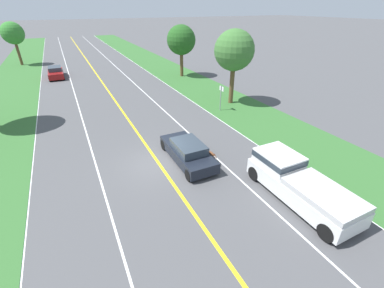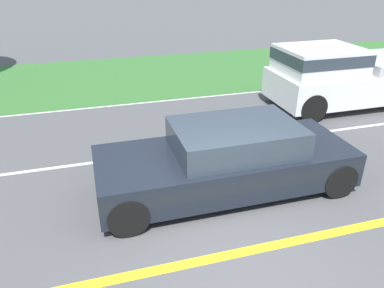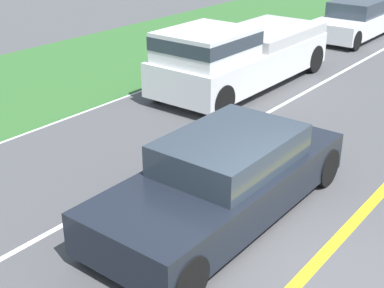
{
  "view_description": "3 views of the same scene",
  "coord_description": "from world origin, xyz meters",
  "px_view_note": "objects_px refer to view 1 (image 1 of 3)",
  "views": [
    {
      "loc": [
        -4.05,
        -12.86,
        8.57
      ],
      "look_at": [
        2.01,
        -0.57,
        1.14
      ],
      "focal_mm": 24.0,
      "sensor_mm": 36.0,
      "label": 1
    },
    {
      "loc": [
        -3.97,
        1.85,
        4.0
      ],
      "look_at": [
        2.28,
        0.02,
        0.77
      ],
      "focal_mm": 35.0,
      "sensor_mm": 36.0,
      "label": 2
    },
    {
      "loc": [
        -2.36,
        5.57,
        4.52
      ],
      "look_at": [
        2.21,
        -0.29,
        1.17
      ],
      "focal_mm": 50.0,
      "sensor_mm": 36.0,
      "label": 3
    }
  ],
  "objects_px": {
    "oncoming_car": "(56,72)",
    "pickup_truck": "(297,182)",
    "street_sign": "(221,95)",
    "dog": "(210,153)",
    "roadside_tree_left_far": "(13,33)",
    "ego_car": "(188,152)",
    "roadside_tree_right_near": "(234,51)",
    "roadside_tree_right_far": "(181,40)"
  },
  "relations": [
    {
      "from": "oncoming_car",
      "to": "pickup_truck",
      "type": "bearing_deg",
      "value": 107.53
    },
    {
      "from": "oncoming_car",
      "to": "street_sign",
      "type": "bearing_deg",
      "value": 123.12
    },
    {
      "from": "dog",
      "to": "roadside_tree_left_far",
      "type": "distance_m",
      "value": 41.12
    },
    {
      "from": "dog",
      "to": "oncoming_car",
      "type": "relative_size",
      "value": 0.24
    },
    {
      "from": "ego_car",
      "to": "pickup_truck",
      "type": "xyz_separation_m",
      "value": [
        3.39,
        -5.48,
        0.29
      ]
    },
    {
      "from": "roadside_tree_left_far",
      "to": "pickup_truck",
      "type": "bearing_deg",
      "value": -71.03
    },
    {
      "from": "dog",
      "to": "roadside_tree_right_near",
      "type": "distance_m",
      "value": 11.98
    },
    {
      "from": "dog",
      "to": "roadside_tree_left_far",
      "type": "relative_size",
      "value": 0.18
    },
    {
      "from": "roadside_tree_right_near",
      "to": "roadside_tree_left_far",
      "type": "height_order",
      "value": "roadside_tree_right_near"
    },
    {
      "from": "roadside_tree_right_far",
      "to": "pickup_truck",
      "type": "bearing_deg",
      "value": -101.58
    },
    {
      "from": "ego_car",
      "to": "roadside_tree_right_far",
      "type": "distance_m",
      "value": 22.09
    },
    {
      "from": "dog",
      "to": "pickup_truck",
      "type": "xyz_separation_m",
      "value": [
        2.15,
        -4.86,
        0.39
      ]
    },
    {
      "from": "oncoming_car",
      "to": "roadside_tree_right_near",
      "type": "bearing_deg",
      "value": 128.88
    },
    {
      "from": "dog",
      "to": "pickup_truck",
      "type": "relative_size",
      "value": 0.2
    },
    {
      "from": "pickup_truck",
      "to": "oncoming_car",
      "type": "bearing_deg",
      "value": 107.53
    },
    {
      "from": "oncoming_car",
      "to": "roadside_tree_right_far",
      "type": "distance_m",
      "value": 17.32
    },
    {
      "from": "pickup_truck",
      "to": "street_sign",
      "type": "distance_m",
      "value": 12.39
    },
    {
      "from": "roadside_tree_right_near",
      "to": "roadside_tree_right_far",
      "type": "bearing_deg",
      "value": 89.32
    },
    {
      "from": "dog",
      "to": "roadside_tree_right_near",
      "type": "xyz_separation_m",
      "value": [
        7.22,
        8.49,
        4.4
      ]
    },
    {
      "from": "oncoming_car",
      "to": "roadside_tree_left_far",
      "type": "bearing_deg",
      "value": -67.09
    },
    {
      "from": "oncoming_car",
      "to": "roadside_tree_right_far",
      "type": "height_order",
      "value": "roadside_tree_right_far"
    },
    {
      "from": "street_sign",
      "to": "roadside_tree_right_near",
      "type": "bearing_deg",
      "value": 33.45
    },
    {
      "from": "ego_car",
      "to": "roadside_tree_left_far",
      "type": "height_order",
      "value": "roadside_tree_left_far"
    },
    {
      "from": "ego_car",
      "to": "pickup_truck",
      "type": "distance_m",
      "value": 6.45
    },
    {
      "from": "pickup_truck",
      "to": "roadside_tree_right_far",
      "type": "xyz_separation_m",
      "value": [
        5.21,
        25.44,
        3.68
      ]
    },
    {
      "from": "roadside_tree_right_far",
      "to": "roadside_tree_left_far",
      "type": "relative_size",
      "value": 1.01
    },
    {
      "from": "roadside_tree_right_near",
      "to": "ego_car",
      "type": "bearing_deg",
      "value": -137.05
    },
    {
      "from": "pickup_truck",
      "to": "roadside_tree_right_near",
      "type": "distance_m",
      "value": 14.83
    },
    {
      "from": "roadside_tree_right_near",
      "to": "oncoming_car",
      "type": "bearing_deg",
      "value": 128.88
    },
    {
      "from": "pickup_truck",
      "to": "street_sign",
      "type": "bearing_deg",
      "value": 75.82
    },
    {
      "from": "roadside_tree_left_far",
      "to": "dog",
      "type": "bearing_deg",
      "value": -71.66
    },
    {
      "from": "dog",
      "to": "oncoming_car",
      "type": "xyz_separation_m",
      "value": [
        -8.05,
        27.42,
        0.12
      ]
    },
    {
      "from": "ego_car",
      "to": "roadside_tree_left_far",
      "type": "relative_size",
      "value": 0.74
    },
    {
      "from": "street_sign",
      "to": "dog",
      "type": "bearing_deg",
      "value": -125.97
    },
    {
      "from": "ego_car",
      "to": "street_sign",
      "type": "distance_m",
      "value": 9.19
    },
    {
      "from": "oncoming_car",
      "to": "roadside_tree_left_far",
      "type": "xyz_separation_m",
      "value": [
        -4.82,
        11.41,
        4.1
      ]
    },
    {
      "from": "street_sign",
      "to": "oncoming_car",
      "type": "bearing_deg",
      "value": 123.12
    },
    {
      "from": "roadside_tree_right_far",
      "to": "roadside_tree_left_far",
      "type": "distance_m",
      "value": 27.25
    },
    {
      "from": "dog",
      "to": "oncoming_car",
      "type": "bearing_deg",
      "value": 97.56
    },
    {
      "from": "ego_car",
      "to": "street_sign",
      "type": "bearing_deg",
      "value": 45.47
    },
    {
      "from": "roadside_tree_left_far",
      "to": "oncoming_car",
      "type": "bearing_deg",
      "value": -67.09
    },
    {
      "from": "ego_car",
      "to": "roadside_tree_right_far",
      "type": "bearing_deg",
      "value": 66.69
    }
  ]
}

